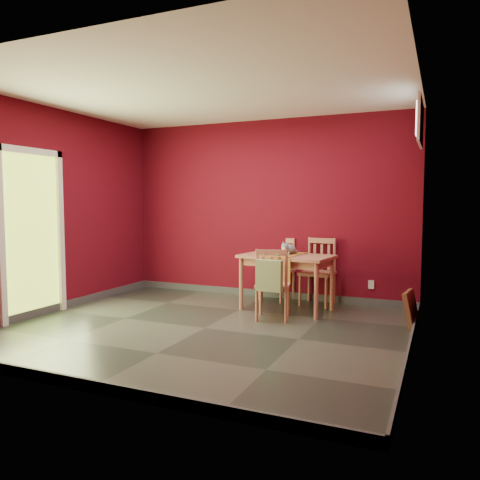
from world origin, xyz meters
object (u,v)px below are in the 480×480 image
at_px(tote_bag, 269,275).
at_px(cat, 289,247).
at_px(picture_frame, 411,309).
at_px(dining_table, 287,262).
at_px(chair_near, 273,283).
at_px(chair_far_right, 318,271).
at_px(chair_far_left, 278,268).

bearing_deg(tote_bag, cat, 92.03).
distance_m(cat, picture_frame, 1.76).
bearing_deg(tote_bag, picture_frame, 18.34).
bearing_deg(dining_table, tote_bag, -87.61).
xyz_separation_m(chair_near, cat, (0.00, 0.65, 0.39)).
xyz_separation_m(chair_far_right, tote_bag, (-0.27, -1.31, 0.10)).
relative_size(dining_table, chair_far_left, 1.39).
bearing_deg(dining_table, picture_frame, -9.18).
height_order(chair_far_left, chair_far_right, chair_far_right).
bearing_deg(chair_far_right, tote_bag, -101.79).
bearing_deg(chair_near, tote_bag, -81.77).
distance_m(chair_far_right, tote_bag, 1.34).
bearing_deg(cat, chair_far_right, 62.51).
relative_size(dining_table, chair_near, 1.43).
xyz_separation_m(dining_table, chair_far_right, (0.31, 0.53, -0.17)).
bearing_deg(chair_far_right, dining_table, -119.94).
relative_size(chair_near, cat, 2.34).
xyz_separation_m(chair_far_left, picture_frame, (1.94, -0.89, -0.26)).
distance_m(dining_table, chair_far_left, 0.74).
height_order(dining_table, chair_near, chair_near).
distance_m(chair_far_left, tote_bag, 1.46).
height_order(dining_table, tote_bag, tote_bag).
distance_m(chair_far_left, picture_frame, 2.15).
distance_m(chair_far_right, chair_near, 1.14).
height_order(dining_table, cat, cat).
relative_size(dining_table, chair_far_right, 1.35).
bearing_deg(picture_frame, tote_bag, -161.66).
bearing_deg(dining_table, chair_far_left, 117.75).
relative_size(dining_table, tote_bag, 2.88).
bearing_deg(chair_far_left, cat, -58.64).
xyz_separation_m(chair_far_right, picture_frame, (1.30, -0.79, -0.27)).
relative_size(chair_far_right, picture_frame, 2.15).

